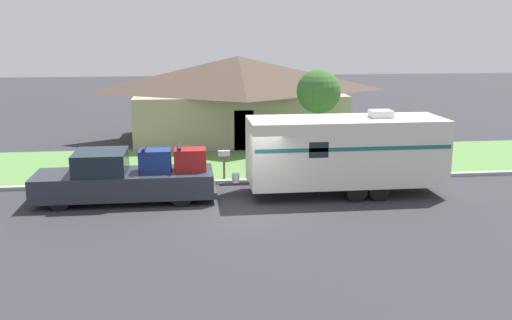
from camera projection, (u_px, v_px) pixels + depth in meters
The scene contains 8 objects.
ground_plane at pixel (248, 211), 19.67m from camera, with size 120.00×120.00×0.00m, color #2D2D33.
curb_strip at pixel (238, 181), 23.28m from camera, with size 80.00×0.30×0.14m.
lawn_strip at pixel (231, 162), 26.83m from camera, with size 80.00×7.00×0.03m.
house_across_street at pixel (238, 96), 32.23m from camera, with size 12.18×7.33×4.68m.
pickup_truck at pixel (126, 178), 20.65m from camera, with size 6.49×2.07×2.00m.
travel_trailer at pixel (345, 151), 21.43m from camera, with size 8.41×2.48×3.18m.
mailbox at pixel (224, 157), 23.62m from camera, with size 0.48×0.20×1.23m.
tree_in_yard at pixel (319, 92), 27.02m from camera, with size 2.10×2.10×4.31m.
Camera 1 is at (-2.00, -18.68, 6.10)m, focal length 40.00 mm.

